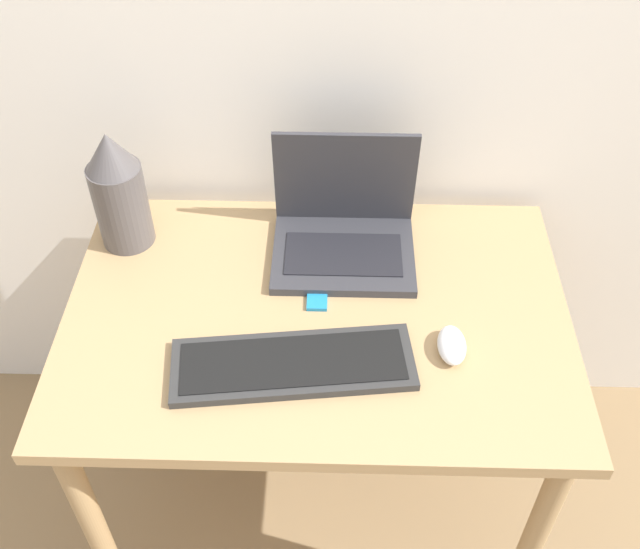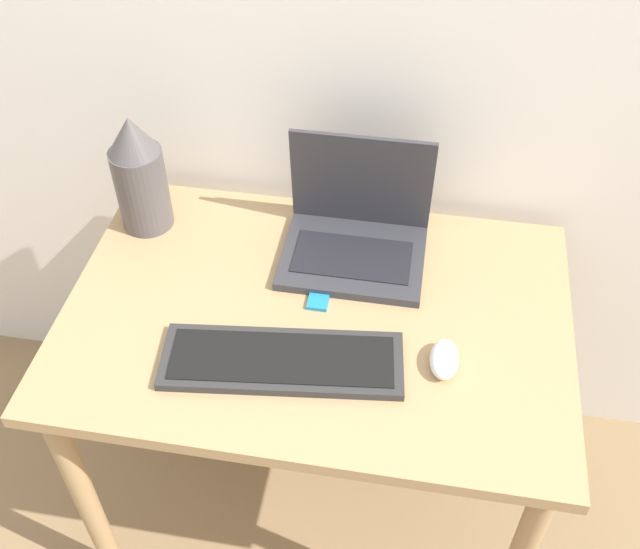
{
  "view_description": "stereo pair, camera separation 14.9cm",
  "coord_description": "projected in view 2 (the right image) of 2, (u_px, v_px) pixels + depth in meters",
  "views": [
    {
      "loc": [
        0.04,
        -0.69,
        1.91
      ],
      "look_at": [
        0.01,
        0.37,
        0.86
      ],
      "focal_mm": 42.0,
      "sensor_mm": 36.0,
      "label": 1
    },
    {
      "loc": [
        0.18,
        -0.68,
        1.91
      ],
      "look_at": [
        0.01,
        0.37,
        0.86
      ],
      "focal_mm": 42.0,
      "sensor_mm": 36.0,
      "label": 2
    }
  ],
  "objects": [
    {
      "name": "desk",
      "position": [
        316.0,
        345.0,
        1.63
      ],
      "size": [
        1.05,
        0.72,
        0.76
      ],
      "color": "tan",
      "rests_on": "ground_plane"
    },
    {
      "name": "laptop",
      "position": [
        356.0,
        230.0,
        1.65
      ],
      "size": [
        0.31,
        0.25,
        0.27
      ],
      "color": "#333338",
      "rests_on": "desk"
    },
    {
      "name": "keyboard",
      "position": [
        282.0,
        361.0,
        1.45
      ],
      "size": [
        0.48,
        0.21,
        0.02
      ],
      "color": "#2D2D2D",
      "rests_on": "desk"
    },
    {
      "name": "mouse",
      "position": [
        444.0,
        359.0,
        1.44
      ],
      "size": [
        0.06,
        0.1,
        0.04
      ],
      "color": "white",
      "rests_on": "desk"
    },
    {
      "name": "vase",
      "position": [
        139.0,
        174.0,
        1.66
      ],
      "size": [
        0.12,
        0.12,
        0.29
      ],
      "color": "#514C4C",
      "rests_on": "desk"
    },
    {
      "name": "mp3_player",
      "position": [
        320.0,
        300.0,
        1.57
      ],
      "size": [
        0.04,
        0.06,
        0.01
      ],
      "color": "#1E7FB7",
      "rests_on": "desk"
    }
  ]
}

